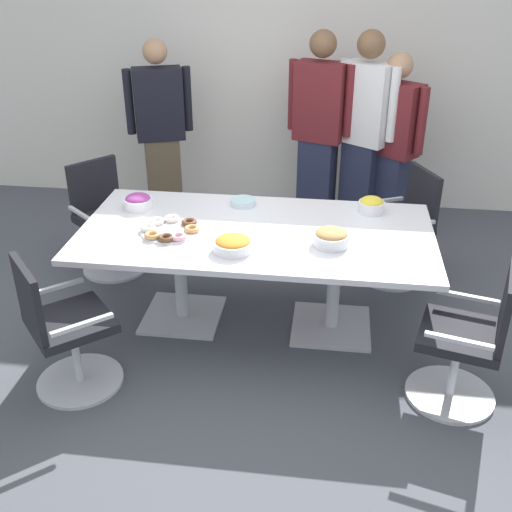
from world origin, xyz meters
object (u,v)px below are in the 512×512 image
object	(u,v)px
office_chair_3	(469,344)
plate_stack	(243,202)
donut_platter	(170,229)
snack_bowl_chips_yellow	(371,205)
conference_table	(256,246)
person_standing_0	(161,131)
office_chair_2	(63,332)
person_standing_2	(364,133)
office_chair_1	(107,223)
snack_bowl_cookies	(331,237)
snack_bowl_chips_orange	(233,244)
person_standing_1	(319,130)
office_chair_0	(401,231)
snack_bowl_candy_mix	(138,201)
person_standing_3	(392,146)

from	to	relation	value
office_chair_3	plate_stack	world-z (taller)	office_chair_3
donut_platter	snack_bowl_chips_yellow	bearing A→B (deg)	20.80
conference_table	person_standing_0	world-z (taller)	person_standing_0
office_chair_2	person_standing_2	size ratio (longest dim) A/B	0.49
office_chair_1	office_chair_3	world-z (taller)	same
snack_bowl_cookies	plate_stack	distance (m)	0.87
person_standing_0	snack_bowl_chips_orange	distance (m)	2.28
person_standing_0	person_standing_2	size ratio (longest dim) A/B	0.94
person_standing_1	plate_stack	size ratio (longest dim) A/B	9.88
office_chair_0	snack_bowl_candy_mix	bearing A→B (deg)	81.72
person_standing_2	snack_bowl_candy_mix	xyz separation A→B (m)	(-1.65, -1.39, -0.16)
snack_bowl_candy_mix	donut_platter	xyz separation A→B (m)	(0.33, -0.36, -0.03)
person_standing_1	conference_table	bearing A→B (deg)	97.19
office_chair_1	person_standing_3	bearing A→B (deg)	151.97
office_chair_3	person_standing_1	distance (m)	2.63
office_chair_1	donut_platter	bearing A→B (deg)	84.15
office_chair_1	person_standing_3	distance (m)	2.55
office_chair_0	person_standing_0	bearing A→B (deg)	43.47
snack_bowl_chips_orange	donut_platter	distance (m)	0.52
office_chair_1	person_standing_2	size ratio (longest dim) A/B	0.49
person_standing_3	donut_platter	bearing A→B (deg)	85.71
person_standing_1	snack_bowl_chips_orange	bearing A→B (deg)	96.09
person_standing_2	donut_platter	bearing A→B (deg)	87.42
conference_table	person_standing_3	bearing A→B (deg)	58.30
person_standing_3	snack_bowl_candy_mix	xyz separation A→B (m)	(-1.90, -1.36, -0.06)
office_chair_2	person_standing_2	world-z (taller)	person_standing_2
snack_bowl_candy_mix	person_standing_2	bearing A→B (deg)	40.19
person_standing_2	snack_bowl_cookies	distance (m)	1.83
plate_stack	person_standing_0	bearing A→B (deg)	126.78
office_chair_0	person_standing_0	world-z (taller)	person_standing_0
conference_table	snack_bowl_cookies	xyz separation A→B (m)	(0.51, -0.16, 0.18)
conference_table	office_chair_1	distance (m)	1.52
conference_table	office_chair_1	bearing A→B (deg)	152.83
person_standing_3	office_chair_0	bearing A→B (deg)	133.63
office_chair_2	snack_bowl_candy_mix	size ratio (longest dim) A/B	4.40
plate_stack	person_standing_1	bearing A→B (deg)	68.97
person_standing_0	person_standing_1	xyz separation A→B (m)	(1.47, -0.01, 0.06)
office_chair_1	plate_stack	xyz separation A→B (m)	(1.19, -0.27, 0.37)
snack_bowl_chips_orange	donut_platter	world-z (taller)	snack_bowl_chips_orange
office_chair_2	snack_bowl_cookies	world-z (taller)	office_chair_2
office_chair_0	plate_stack	world-z (taller)	office_chair_0
snack_bowl_chips_orange	plate_stack	world-z (taller)	snack_bowl_chips_orange
person_standing_2	donut_platter	world-z (taller)	person_standing_2
snack_bowl_chips_orange	snack_bowl_cookies	size ratio (longest dim) A/B	1.07
conference_table	plate_stack	distance (m)	0.46
person_standing_1	plate_stack	bearing A→B (deg)	87.66
office_chair_1	snack_bowl_cookies	size ratio (longest dim) A/B	3.83
person_standing_2	snack_bowl_chips_yellow	xyz separation A→B (m)	(0.04, -1.24, -0.16)
office_chair_3	person_standing_0	xyz separation A→B (m)	(-2.47, 2.38, 0.49)
person_standing_2	donut_platter	size ratio (longest dim) A/B	4.49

